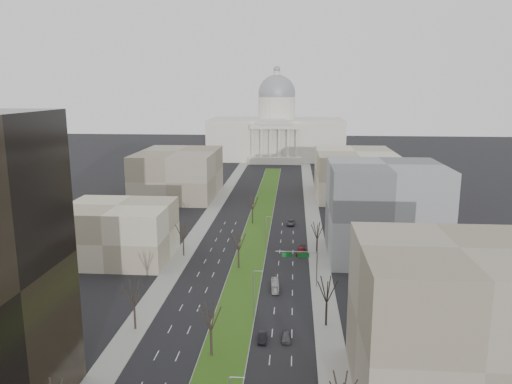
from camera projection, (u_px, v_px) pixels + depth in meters
The scene contains 25 objects.
ground at pixel (259, 224), 158.92m from camera, with size 600.00×600.00×0.00m, color black.
median at pixel (259, 225), 157.91m from camera, with size 8.00×222.03×0.20m.
sidewalk_left at pixel (188, 247), 135.83m from camera, with size 5.00×330.00×0.15m, color gray.
sidewalk_right at pixel (317, 250), 133.21m from camera, with size 5.00×330.00×0.15m, color gray.
capitol at pixel (276, 132), 301.48m from camera, with size 80.00×46.00×55.00m.
building_beige_left at pixel (119, 232), 125.81m from camera, with size 26.00×22.00×14.00m, color tan.
building_tan_right at pixel (453, 324), 68.33m from camera, with size 26.00×24.00×22.00m, color gray.
building_grey_right at pixel (384, 211), 126.58m from camera, with size 28.00×26.00×24.00m, color slate.
building_far_left at pixel (178, 174), 198.71m from camera, with size 30.00×40.00×18.00m, color gray.
building_far_right at pixel (354, 174), 198.34m from camera, with size 30.00×40.00×18.00m, color tan.
tree_left_mid at pixel (133, 293), 88.53m from camera, with size 5.40×5.40×9.72m.
tree_left_far at pixel (183, 231), 127.58m from camera, with size 5.28×5.28×9.50m.
tree_right_mid at pixel (327, 289), 89.82m from camera, with size 5.52×5.52×9.94m.
tree_right_far at pixel (317, 230), 128.97m from camera, with size 5.04×5.04×9.07m.
tree_median_a at pixel (211, 316), 79.58m from camera, with size 5.40×5.40×9.72m.
tree_median_b at pixel (238, 241), 118.61m from camera, with size 5.40×5.40×9.72m.
tree_median_c at pixel (252, 203), 157.63m from camera, with size 5.40×5.40×9.72m.
streetlamp_median_b at pixel (254, 292), 94.24m from camera, with size 1.90×0.20×9.16m.
streetlamp_median_c at pixel (266, 232), 133.26m from camera, with size 1.90×0.20×9.16m.
mast_arm_signs at pixel (304, 260), 107.90m from camera, with size 9.12×0.24×8.09m.
car_grey_near at pixel (286, 336), 86.00m from camera, with size 1.60×3.97×1.35m, color #414347.
car_black at pixel (262, 337), 85.81m from camera, with size 1.41×4.04×1.33m, color black.
car_red at pixel (301, 251), 130.19m from camera, with size 2.26×5.56×1.61m, color maroon.
car_grey_far at pixel (291, 223), 157.86m from camera, with size 2.43×5.27×1.47m, color #43454A.
box_van at pixel (275, 286), 107.40m from camera, with size 1.53×6.54×1.82m, color silver.
Camera 1 is at (10.88, -32.99, 42.86)m, focal length 35.00 mm.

